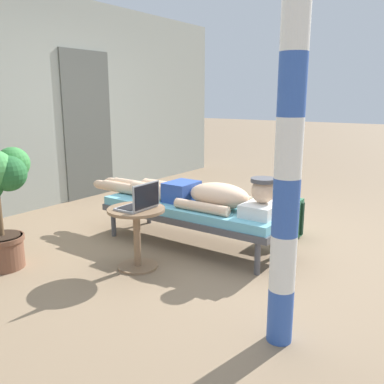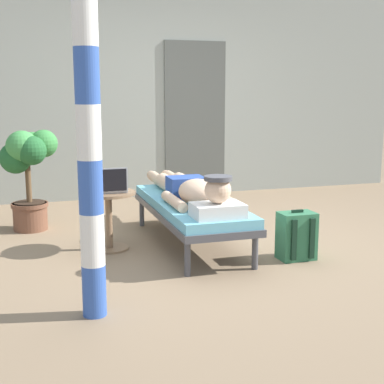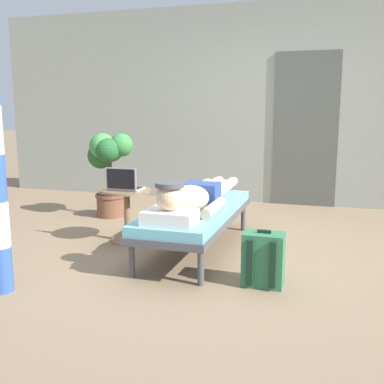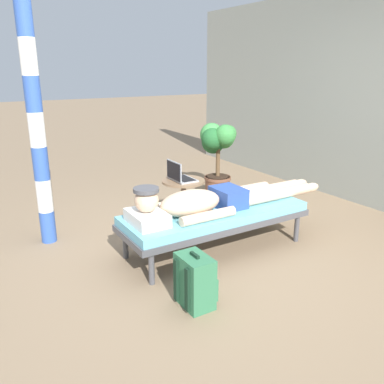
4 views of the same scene
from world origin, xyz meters
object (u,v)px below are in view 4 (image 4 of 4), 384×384
(lounge_chair, at_px, (215,216))
(porch_post, at_px, (37,130))
(side_table, at_px, (183,194))
(person_reclining, at_px, (211,200))
(laptop, at_px, (179,176))
(backpack, at_px, (195,281))
(potted_plant, at_px, (218,148))

(lounge_chair, xyz_separation_m, porch_post, (-1.05, -1.36, 0.81))
(side_table, xyz_separation_m, porch_post, (-0.32, -1.43, 0.80))
(lounge_chair, relative_size, person_reclining, 0.85)
(laptop, relative_size, backpack, 0.73)
(laptop, bearing_deg, porch_post, -102.96)
(laptop, distance_m, porch_post, 1.52)
(person_reclining, distance_m, backpack, 1.01)
(potted_plant, bearing_deg, porch_post, -81.64)
(lounge_chair, relative_size, backpack, 4.37)
(potted_plant, height_order, porch_post, porch_post)
(lounge_chair, distance_m, potted_plant, 1.75)
(lounge_chair, xyz_separation_m, laptop, (-0.74, 0.02, 0.24))
(person_reclining, bearing_deg, lounge_chair, 90.00)
(backpack, bearing_deg, side_table, 152.80)
(side_table, xyz_separation_m, potted_plant, (-0.66, 0.92, 0.33))
(person_reclining, xyz_separation_m, porch_post, (-1.05, -1.30, 0.64))
(porch_post, bearing_deg, lounge_chair, 52.16)
(person_reclining, distance_m, potted_plant, 1.75)
(person_reclining, relative_size, laptop, 7.00)
(person_reclining, xyz_separation_m, side_table, (-0.74, 0.12, -0.16))
(lounge_chair, distance_m, backpack, 1.00)
(person_reclining, distance_m, porch_post, 1.79)
(lounge_chair, xyz_separation_m, side_table, (-0.74, 0.07, 0.01))
(lounge_chair, height_order, potted_plant, potted_plant)
(side_table, height_order, porch_post, porch_post)
(potted_plant, bearing_deg, side_table, -54.31)
(person_reclining, relative_size, backpack, 5.12)
(side_table, height_order, backpack, side_table)
(lounge_chair, distance_m, porch_post, 1.90)
(laptop, bearing_deg, person_reclining, -5.59)
(laptop, xyz_separation_m, potted_plant, (-0.66, 0.97, 0.10))
(side_table, bearing_deg, backpack, -27.20)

